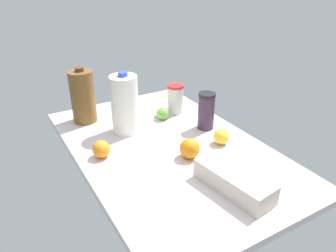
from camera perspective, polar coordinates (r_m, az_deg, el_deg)
The scene contains 10 objects.
countertop at distance 143.79cm, azimuth -0.00°, elevation -4.08°, with size 120.00×76.00×3.00cm, color silver.
milk_jug at distance 151.01cm, azimuth -7.55°, elevation 3.76°, with size 12.59×12.59×28.99cm.
tumbler_cup at distance 171.74cm, azimuth 1.26°, elevation 4.78°, with size 8.64×8.64×15.44cm.
egg_carton at distance 118.11cm, azimuth 11.37°, elevation -9.40°, with size 29.60×11.19×7.45cm, color beige.
chocolate_milk_jug at distance 165.60cm, azimuth -14.61°, elevation 4.99°, with size 11.86×11.86×27.66cm.
shaker_bottle at distance 155.80cm, azimuth 6.67°, elevation 2.64°, with size 8.08×8.08×17.77cm.
orange_loose at distance 133.64cm, azimuth 3.80°, elevation -3.92°, with size 8.42×8.42×8.42cm, color orange.
lemon_near_front at distance 145.33cm, azimuth 9.27°, elevation -1.84°, with size 6.99×6.99×6.99cm, color yellow.
orange_far_back at distance 136.71cm, azimuth -11.54°, elevation -3.96°, with size 7.33×7.33×7.33cm, color orange.
lime_by_jug at distance 165.81cm, azimuth -0.97°, elevation 2.20°, with size 6.30×6.30×6.30cm, color #6AAC3C.
Camera 1 is at (-106.16, 62.16, 75.94)cm, focal length 35.00 mm.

